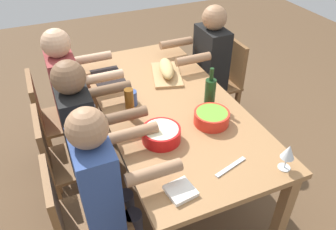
% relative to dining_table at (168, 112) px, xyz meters
% --- Properties ---
extents(ground_plane, '(8.00, 8.00, 0.00)m').
position_rel_dining_table_xyz_m(ground_plane, '(0.00, 0.00, -0.66)').
color(ground_plane, brown).
extents(dining_table, '(1.90, 0.92, 0.74)m').
position_rel_dining_table_xyz_m(dining_table, '(0.00, 0.00, 0.00)').
color(dining_table, '#9E7044').
rests_on(dining_table, ground_plane).
extents(chair_near_right, '(0.40, 0.40, 0.85)m').
position_rel_dining_table_xyz_m(chair_near_right, '(0.52, -0.78, -0.18)').
color(chair_near_right, brown).
rests_on(chair_near_right, ground_plane).
extents(diner_near_right, '(0.41, 0.53, 1.20)m').
position_rel_dining_table_xyz_m(diner_near_right, '(0.52, -0.60, 0.04)').
color(diner_near_right, '#2D2D38').
rests_on(diner_near_right, ground_plane).
extents(chair_near_center, '(0.40, 0.40, 0.85)m').
position_rel_dining_table_xyz_m(chair_near_center, '(0.00, -0.78, -0.18)').
color(chair_near_center, brown).
rests_on(chair_near_center, ground_plane).
extents(diner_near_center, '(0.41, 0.53, 1.20)m').
position_rel_dining_table_xyz_m(diner_near_center, '(0.00, -0.60, 0.04)').
color(diner_near_center, '#2D2D38').
rests_on(diner_near_center, ground_plane).
extents(chair_far_left, '(0.40, 0.40, 0.85)m').
position_rel_dining_table_xyz_m(chair_far_left, '(-0.52, 0.78, -0.18)').
color(chair_far_left, brown).
rests_on(chair_far_left, ground_plane).
extents(diner_far_left, '(0.41, 0.53, 1.20)m').
position_rel_dining_table_xyz_m(diner_far_left, '(-0.52, 0.60, 0.04)').
color(diner_far_left, '#2D2D38').
rests_on(diner_far_left, ground_plane).
extents(chair_near_left, '(0.40, 0.40, 0.85)m').
position_rel_dining_table_xyz_m(chair_near_left, '(-0.52, -0.78, -0.18)').
color(chair_near_left, brown).
rests_on(chair_near_left, ground_plane).
extents(diner_near_left, '(0.41, 0.53, 1.20)m').
position_rel_dining_table_xyz_m(diner_near_left, '(-0.52, -0.60, 0.04)').
color(diner_near_left, '#2D2D38').
rests_on(diner_near_left, ground_plane).
extents(serving_bowl_salad, '(0.23, 0.23, 0.09)m').
position_rel_dining_table_xyz_m(serving_bowl_salad, '(0.33, 0.17, 0.13)').
color(serving_bowl_salad, red).
rests_on(serving_bowl_salad, dining_table).
extents(serving_bowl_pasta, '(0.24, 0.24, 0.09)m').
position_rel_dining_table_xyz_m(serving_bowl_pasta, '(0.36, -0.20, 0.13)').
color(serving_bowl_pasta, red).
rests_on(serving_bowl_pasta, dining_table).
extents(cutting_board, '(0.44, 0.32, 0.02)m').
position_rel_dining_table_xyz_m(cutting_board, '(-0.36, 0.14, 0.09)').
color(cutting_board, tan).
rests_on(cutting_board, dining_table).
extents(bread_loaf, '(0.34, 0.19, 0.09)m').
position_rel_dining_table_xyz_m(bread_loaf, '(-0.36, 0.14, 0.15)').
color(bread_loaf, tan).
rests_on(bread_loaf, cutting_board).
extents(wine_bottle, '(0.08, 0.08, 0.29)m').
position_rel_dining_table_xyz_m(wine_bottle, '(0.14, 0.26, 0.19)').
color(wine_bottle, '#193819').
rests_on(wine_bottle, dining_table).
extents(beer_bottle, '(0.06, 0.06, 0.22)m').
position_rel_dining_table_xyz_m(beer_bottle, '(0.06, -0.30, 0.19)').
color(beer_bottle, brown).
rests_on(beer_bottle, dining_table).
extents(wine_glass, '(0.08, 0.08, 0.17)m').
position_rel_dining_table_xyz_m(wine_glass, '(0.85, 0.34, 0.20)').
color(wine_glass, silver).
rests_on(wine_glass, dining_table).
extents(cup_near_center, '(0.08, 0.08, 0.11)m').
position_rel_dining_table_xyz_m(cup_near_center, '(-0.08, -0.25, 0.13)').
color(cup_near_center, '#334C8C').
rests_on(cup_near_center, dining_table).
extents(placemat_near_left, '(0.32, 0.23, 0.01)m').
position_rel_dining_table_xyz_m(placemat_near_left, '(-0.52, -0.30, 0.08)').
color(placemat_near_left, black).
rests_on(placemat_near_left, dining_table).
extents(carving_knife, '(0.09, 0.23, 0.01)m').
position_rel_dining_table_xyz_m(carving_knife, '(0.73, 0.07, 0.08)').
color(carving_knife, silver).
rests_on(carving_knife, dining_table).
extents(napkin_stack, '(0.16, 0.16, 0.02)m').
position_rel_dining_table_xyz_m(napkin_stack, '(0.78, -0.26, 0.09)').
color(napkin_stack, white).
rests_on(napkin_stack, dining_table).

